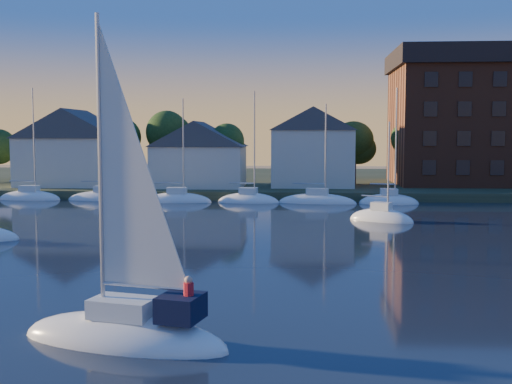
# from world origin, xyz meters

# --- Properties ---
(ground) EXTENTS (260.00, 260.00, 0.00)m
(ground) POSITION_xyz_m (0.00, 0.00, 0.00)
(ground) COLOR black
(ground) RESTS_ON ground
(shoreline_land) EXTENTS (160.00, 50.00, 2.00)m
(shoreline_land) POSITION_xyz_m (0.00, 75.00, 0.00)
(shoreline_land) COLOR #2E3821
(shoreline_land) RESTS_ON ground
(wooden_dock) EXTENTS (120.00, 3.00, 1.00)m
(wooden_dock) POSITION_xyz_m (0.00, 52.00, 0.00)
(wooden_dock) COLOR brown
(wooden_dock) RESTS_ON ground
(clubhouse_west) EXTENTS (13.65, 9.45, 9.64)m
(clubhouse_west) POSITION_xyz_m (-22.00, 58.00, 5.93)
(clubhouse_west) COLOR silver
(clubhouse_west) RESTS_ON shoreline_land
(clubhouse_centre) EXTENTS (11.55, 8.40, 8.08)m
(clubhouse_centre) POSITION_xyz_m (-6.00, 57.00, 5.13)
(clubhouse_centre) COLOR silver
(clubhouse_centre) RESTS_ON shoreline_land
(clubhouse_east) EXTENTS (10.50, 8.40, 9.80)m
(clubhouse_east) POSITION_xyz_m (8.00, 59.00, 6.00)
(clubhouse_east) COLOR silver
(clubhouse_east) RESTS_ON shoreline_land
(condo_block) EXTENTS (31.00, 17.00, 17.40)m
(condo_block) POSITION_xyz_m (34.00, 64.95, 9.79)
(condo_block) COLOR brown
(condo_block) RESTS_ON shoreline_land
(tree_line) EXTENTS (93.40, 5.40, 8.90)m
(tree_line) POSITION_xyz_m (2.00, 63.00, 7.18)
(tree_line) COLOR #331F17
(tree_line) RESTS_ON shoreline_land
(moored_fleet) EXTENTS (63.50, 2.40, 12.05)m
(moored_fleet) POSITION_xyz_m (-12.00, 49.00, 0.10)
(moored_fleet) COLOR white
(moored_fleet) RESTS_ON ground
(hero_sailboat) EXTENTS (8.50, 4.43, 12.86)m
(hero_sailboat) POSITION_xyz_m (0.52, 0.64, 0.55)
(hero_sailboat) COLOR white
(hero_sailboat) RESTS_ON ground
(drifting_sailboat_right) EXTENTS (6.06, 4.56, 9.69)m
(drifting_sailboat_right) POSITION_xyz_m (13.63, 34.21, 0.10)
(drifting_sailboat_right) COLOR white
(drifting_sailboat_right) RESTS_ON ground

